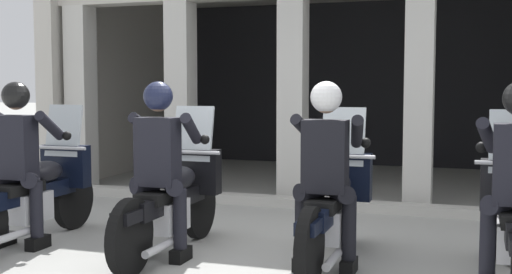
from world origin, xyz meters
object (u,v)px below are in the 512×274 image
police_officer_far_left (18,150)px  motorcycle_center_right (333,206)px  police_officer_center_right (326,160)px  police_officer_center_left (160,155)px  motorcycle_far_left (39,191)px  motorcycle_center_left (174,199)px

police_officer_far_left → motorcycle_center_right: police_officer_far_left is taller
police_officer_far_left → motorcycle_center_right: (2.95, 0.44, -0.44)m
motorcycle_center_right → police_officer_center_right: police_officer_center_right is taller
police_officer_center_left → motorcycle_center_right: 1.59m
motorcycle_far_left → police_officer_far_left: size_ratio=1.29×
police_officer_center_right → motorcycle_far_left: bearing=171.0°
motorcycle_far_left → police_officer_center_right: bearing=-8.9°
motorcycle_far_left → police_officer_center_right: police_officer_center_right is taller
police_officer_far_left → motorcycle_center_right: bearing=2.1°
motorcycle_far_left → police_officer_far_left: (-0.00, -0.28, 0.44)m
motorcycle_center_left → motorcycle_center_right: 1.48m
police_officer_center_left → police_officer_center_right: same height
police_officer_center_left → motorcycle_center_right: size_ratio=0.78×
motorcycle_center_left → motorcycle_center_right: same height
motorcycle_far_left → motorcycle_center_left: 1.47m
motorcycle_center_left → police_officer_center_left: police_officer_center_left is taller
motorcycle_far_left → motorcycle_center_left: size_ratio=1.00×
police_officer_far_left → motorcycle_center_left: police_officer_far_left is taller
motorcycle_far_left → police_officer_center_right: (2.94, -0.13, 0.44)m
police_officer_far_left → motorcycle_far_left: bearing=83.4°
police_officer_far_left → motorcycle_center_left: size_ratio=0.78×
police_officer_far_left → police_officer_center_left: (1.47, 0.04, 0.00)m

